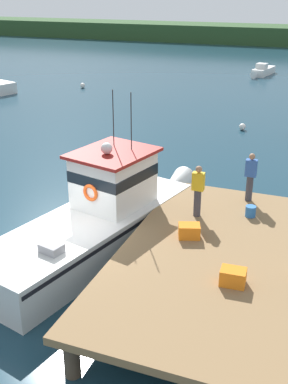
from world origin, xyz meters
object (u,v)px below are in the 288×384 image
Objects in this scene: moored_boat_far_left at (262,71)px; mooring_buoy_channel_marker at (242,127)px; mooring_buoy_spare_mooring at (83,86)px; bait_bucket at (251,211)px; mooring_buoy_inshore at (140,176)px; main_fishing_boat at (102,216)px; deckhand_further_back at (198,190)px; crate_single_far at (189,231)px; deckhand_by_the_boat at (250,176)px; crate_single_by_cleat at (233,277)px.

mooring_buoy_channel_marker is at bearing -84.92° from moored_boat_far_left.
mooring_buoy_spare_mooring is at bearing 152.12° from mooring_buoy_channel_marker.
mooring_buoy_inshore is at bearing 141.49° from bait_bucket.
main_fishing_boat is 3.16m from deckhand_further_back.
mooring_buoy_channel_marker is (-1.15, 14.26, -1.87)m from deckhand_further_back.
mooring_buoy_spare_mooring is at bearing 124.00° from crate_single_far.
mooring_buoy_inshore is at bearing 99.12° from main_fishing_boat.
mooring_buoy_channel_marker is at bearing 94.81° from crate_single_far.
deckhand_by_the_boat is at bearing 30.75° from main_fishing_boat.
deckhand_by_the_boat reaches higher than mooring_buoy_channel_marker.
mooring_buoy_spare_mooring is at bearing 119.23° from main_fishing_boat.
mooring_buoy_channel_marker is (-2.70, 13.72, -1.18)m from bait_bucket.
main_fishing_boat is at bearing -96.57° from mooring_buoy_channel_marker.
bait_bucket is 27.38m from mooring_buoy_spare_mooring.
mooring_buoy_spare_mooring is (-12.67, 22.64, -0.80)m from main_fishing_boat.
crate_single_by_cleat is 1.32× the size of mooring_buoy_inshore.
mooring_buoy_spare_mooring is 1.07× the size of mooring_buoy_channel_marker.
bait_bucket is at bearing -82.35° from moored_boat_far_left.
bait_bucket is at bearing 16.37° from main_fishing_boat.
crate_single_by_cleat is 1.56× the size of mooring_buoy_channel_marker.
mooring_buoy_channel_marker is (-1.32, 15.69, -1.20)m from crate_single_far.
mooring_buoy_spare_mooring is 20.77m from mooring_buoy_inshore.
mooring_buoy_inshore is (-0.93, -28.50, -0.15)m from moored_boat_far_left.
moored_boat_far_left is at bearing 95.08° from mooring_buoy_channel_marker.
mooring_buoy_inshore is at bearing 128.28° from deckhand_further_back.
moored_boat_far_left is (-2.84, 33.28, -1.68)m from deckhand_further_back.
bait_bucket is 1.78m from deckhand_further_back.
crate_single_far is at bearing -57.59° from mooring_buoy_inshore.
mooring_buoy_inshore is (-3.94, 6.20, -1.17)m from crate_single_far.
bait_bucket reaches higher than mooring_buoy_channel_marker.
crate_single_far is 1.00× the size of crate_single_by_cleat.
main_fishing_boat is 15.14m from mooring_buoy_channel_marker.
deckhand_by_the_boat is 6.19m from mooring_buoy_inshore.
mooring_buoy_spare_mooring is (-17.11, 21.34, -1.16)m from bait_bucket.
crate_single_by_cleat is 3.85m from bait_bucket.
main_fishing_boat reaches higher than deckhand_by_the_boat.
crate_single_far is 1.56× the size of mooring_buoy_channel_marker.
moored_boat_far_left is (-4.40, 32.73, -0.99)m from bait_bucket.
mooring_buoy_inshore is 1.18× the size of mooring_buoy_channel_marker.
main_fishing_boat is at bearing -165.23° from deckhand_further_back.
deckhand_by_the_boat and deckhand_further_back have the same top height.
crate_single_by_cleat is 1.46× the size of mooring_buoy_spare_mooring.
crate_single_far is 7.44m from mooring_buoy_inshore.
crate_single_by_cleat reaches higher than bait_bucket.
crate_single_far reaches higher than mooring_buoy_channel_marker.
bait_bucket is at bearing -51.28° from mooring_buoy_spare_mooring.
crate_single_by_cleat is 0.13× the size of moored_boat_far_left.
main_fishing_boat is 29.27× the size of bait_bucket.
deckhand_further_back is at bearing -126.80° from deckhand_by_the_boat.
crate_single_far is at bearing -12.30° from main_fishing_boat.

